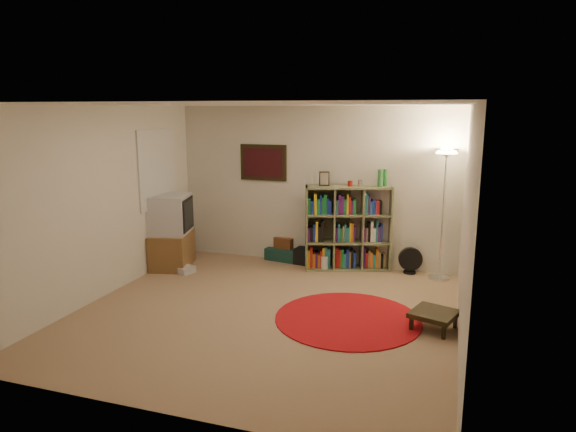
{
  "coord_description": "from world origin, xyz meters",
  "views": [
    {
      "loc": [
        2.1,
        -5.53,
        2.44
      ],
      "look_at": [
        0.1,
        0.6,
        1.1
      ],
      "focal_mm": 32.0,
      "sensor_mm": 36.0,
      "label": 1
    }
  ],
  "objects_px": {
    "side_table": "(434,314)",
    "suitcase": "(286,254)",
    "floor_lamp": "(446,171)",
    "tv_stand": "(172,232)",
    "bookshelf": "(346,229)",
    "floor_fan": "(410,260)"
  },
  "relations": [
    {
      "from": "floor_fan",
      "to": "tv_stand",
      "type": "relative_size",
      "value": 0.36
    },
    {
      "from": "bookshelf",
      "to": "tv_stand",
      "type": "distance_m",
      "value": 2.73
    },
    {
      "from": "floor_fan",
      "to": "tv_stand",
      "type": "bearing_deg",
      "value": -179.47
    },
    {
      "from": "tv_stand",
      "to": "side_table",
      "type": "height_order",
      "value": "tv_stand"
    },
    {
      "from": "bookshelf",
      "to": "suitcase",
      "type": "height_order",
      "value": "bookshelf"
    },
    {
      "from": "floor_lamp",
      "to": "suitcase",
      "type": "relative_size",
      "value": 2.92
    },
    {
      "from": "tv_stand",
      "to": "suitcase",
      "type": "height_order",
      "value": "tv_stand"
    },
    {
      "from": "side_table",
      "to": "tv_stand",
      "type": "bearing_deg",
      "value": 163.65
    },
    {
      "from": "bookshelf",
      "to": "tv_stand",
      "type": "bearing_deg",
      "value": 178.34
    },
    {
      "from": "floor_lamp",
      "to": "floor_fan",
      "type": "bearing_deg",
      "value": 163.85
    },
    {
      "from": "floor_lamp",
      "to": "side_table",
      "type": "xyz_separation_m",
      "value": [
        0.0,
        -1.85,
        -1.41
      ]
    },
    {
      "from": "floor_lamp",
      "to": "tv_stand",
      "type": "bearing_deg",
      "value": -170.63
    },
    {
      "from": "bookshelf",
      "to": "tv_stand",
      "type": "relative_size",
      "value": 1.36
    },
    {
      "from": "bookshelf",
      "to": "suitcase",
      "type": "distance_m",
      "value": 1.19
    },
    {
      "from": "floor_fan",
      "to": "suitcase",
      "type": "distance_m",
      "value": 2.03
    },
    {
      "from": "suitcase",
      "to": "side_table",
      "type": "relative_size",
      "value": 1.11
    },
    {
      "from": "bookshelf",
      "to": "side_table",
      "type": "height_order",
      "value": "bookshelf"
    },
    {
      "from": "suitcase",
      "to": "floor_fan",
      "type": "bearing_deg",
      "value": 5.95
    },
    {
      "from": "floor_lamp",
      "to": "tv_stand",
      "type": "distance_m",
      "value": 4.22
    },
    {
      "from": "floor_lamp",
      "to": "side_table",
      "type": "height_order",
      "value": "floor_lamp"
    },
    {
      "from": "side_table",
      "to": "suitcase",
      "type": "bearing_deg",
      "value": 139.45
    },
    {
      "from": "bookshelf",
      "to": "suitcase",
      "type": "xyz_separation_m",
      "value": [
        -1.05,
        0.17,
        -0.53
      ]
    }
  ]
}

